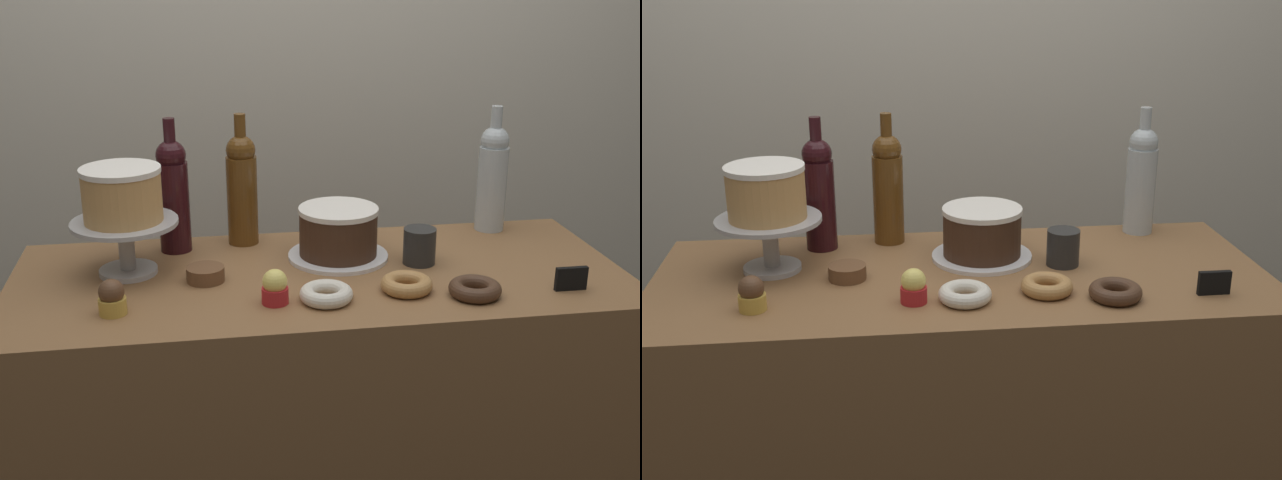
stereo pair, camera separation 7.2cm
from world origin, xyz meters
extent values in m
cube|color=beige|center=(0.00, 0.87, 1.30)|extent=(6.00, 0.05, 2.60)
cube|color=brown|center=(0.00, 0.00, 0.47)|extent=(1.39, 0.59, 0.94)
cylinder|color=#B2B2B7|center=(-0.43, 0.07, 0.95)|extent=(0.13, 0.13, 0.01)
cylinder|color=#B2B2B7|center=(-0.43, 0.07, 1.01)|extent=(0.04, 0.04, 0.10)
cylinder|color=#B2B2B7|center=(-0.43, 0.07, 1.06)|extent=(0.24, 0.24, 0.01)
cylinder|color=tan|center=(-0.43, 0.07, 1.12)|extent=(0.17, 0.17, 0.11)
cylinder|color=white|center=(-0.43, 0.07, 1.18)|extent=(0.18, 0.18, 0.01)
cylinder|color=white|center=(0.06, 0.09, 0.95)|extent=(0.24, 0.24, 0.01)
cylinder|color=#3D2619|center=(0.06, 0.09, 1.00)|extent=(0.18, 0.18, 0.10)
cylinder|color=white|center=(0.06, 0.09, 1.06)|extent=(0.19, 0.19, 0.01)
cylinder|color=#5B3814|center=(-0.16, 0.24, 1.05)|extent=(0.08, 0.08, 0.22)
sphere|color=#5B3814|center=(-0.16, 0.24, 1.18)|extent=(0.07, 0.07, 0.07)
cylinder|color=#5B3814|center=(-0.16, 0.24, 1.23)|extent=(0.03, 0.03, 0.08)
cylinder|color=black|center=(-0.32, 0.21, 1.05)|extent=(0.08, 0.08, 0.22)
sphere|color=black|center=(-0.32, 0.21, 1.18)|extent=(0.07, 0.07, 0.07)
cylinder|color=black|center=(-0.32, 0.21, 1.23)|extent=(0.03, 0.03, 0.08)
cylinder|color=#B2BCC1|center=(0.49, 0.24, 1.05)|extent=(0.08, 0.08, 0.22)
sphere|color=#B2BCC1|center=(0.49, 0.24, 1.18)|extent=(0.07, 0.07, 0.07)
cylinder|color=#B2BCC1|center=(0.49, 0.24, 1.23)|extent=(0.03, 0.03, 0.08)
cylinder|color=red|center=(-0.12, -0.15, 0.96)|extent=(0.06, 0.06, 0.03)
sphere|color=#EFDB6B|center=(-0.12, -0.15, 0.99)|extent=(0.05, 0.05, 0.05)
cylinder|color=gold|center=(-0.44, -0.15, 0.96)|extent=(0.06, 0.06, 0.03)
sphere|color=brown|center=(-0.44, -0.15, 0.99)|extent=(0.05, 0.05, 0.05)
torus|color=#B27F47|center=(0.17, -0.13, 0.96)|extent=(0.11, 0.11, 0.03)
torus|color=#472D1E|center=(0.30, -0.18, 0.96)|extent=(0.11, 0.11, 0.03)
torus|color=silver|center=(-0.01, -0.15, 0.96)|extent=(0.11, 0.11, 0.03)
cylinder|color=brown|center=(-0.26, -0.01, 0.95)|extent=(0.08, 0.08, 0.01)
cylinder|color=brown|center=(-0.26, -0.01, 0.96)|extent=(0.08, 0.08, 0.01)
cylinder|color=brown|center=(-0.26, -0.01, 0.97)|extent=(0.08, 0.08, 0.01)
cube|color=black|center=(0.52, -0.18, 0.97)|extent=(0.07, 0.01, 0.05)
cylinder|color=#282828|center=(0.24, 0.03, 0.98)|extent=(0.08, 0.08, 0.09)
camera|label=1|loc=(-0.26, -1.65, 1.62)|focal=44.42mm
camera|label=2|loc=(-0.19, -1.65, 1.62)|focal=44.42mm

